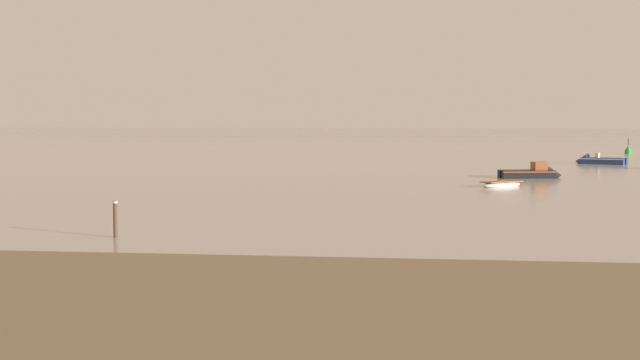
% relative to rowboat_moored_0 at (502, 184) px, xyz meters
% --- Properties ---
extents(rowboat_moored_0, '(3.52, 3.32, 0.57)m').
position_rel_rowboat_moored_0_xyz_m(rowboat_moored_0, '(0.00, 0.00, 0.00)').
color(rowboat_moored_0, white).
rests_on(rowboat_moored_0, ground).
extents(motorboat_moored_0, '(5.85, 4.07, 1.91)m').
position_rel_rowboat_moored_0_xyz_m(motorboat_moored_0, '(12.45, 35.83, 0.11)').
color(motorboat_moored_0, navy).
rests_on(motorboat_moored_0, ground).
extents(motorboat_moored_3, '(5.63, 2.98, 2.04)m').
position_rel_rowboat_moored_0_xyz_m(motorboat_moored_3, '(3.52, 10.38, 0.15)').
color(motorboat_moored_3, black).
rests_on(motorboat_moored_3, ground).
extents(channel_buoy, '(0.90, 0.90, 2.30)m').
position_rel_rowboat_moored_0_xyz_m(channel_buoy, '(21.52, 65.75, 0.31)').
color(channel_buoy, '#198C2D').
rests_on(channel_buoy, ground).
extents(mooring_post_near, '(0.22, 0.22, 1.75)m').
position_rel_rowboat_moored_0_xyz_m(mooring_post_near, '(-18.24, -32.08, 0.60)').
color(mooring_post_near, '#473323').
rests_on(mooring_post_near, ground).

